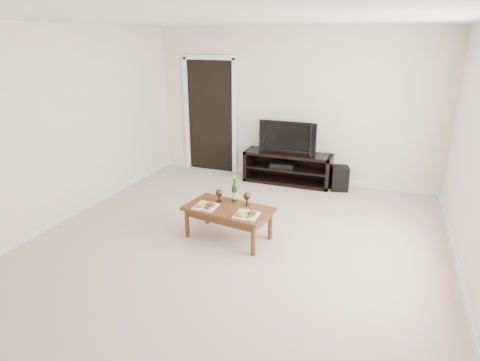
% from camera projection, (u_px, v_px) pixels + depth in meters
% --- Properties ---
extents(floor, '(5.50, 5.50, 0.00)m').
position_uv_depth(floor, '(233.00, 247.00, 4.90)').
color(floor, beige).
rests_on(floor, ground).
extents(back_wall, '(5.00, 0.04, 2.60)m').
position_uv_depth(back_wall, '(293.00, 107.00, 6.90)').
color(back_wall, white).
rests_on(back_wall, ground).
extents(ceiling, '(5.00, 5.50, 0.04)m').
position_uv_depth(ceiling, '(232.00, 16.00, 4.02)').
color(ceiling, white).
rests_on(ceiling, back_wall).
extents(doorway, '(0.90, 0.02, 2.05)m').
position_uv_depth(doorway, '(211.00, 117.00, 7.49)').
color(doorway, black).
rests_on(doorway, ground).
extents(media_console, '(1.51, 0.45, 0.55)m').
position_uv_depth(media_console, '(287.00, 168.00, 7.00)').
color(media_console, black).
rests_on(media_console, ground).
extents(television, '(0.98, 0.14, 0.56)m').
position_uv_depth(television, '(289.00, 137.00, 6.81)').
color(television, black).
rests_on(television, media_console).
extents(av_receiver, '(0.44, 0.35, 0.08)m').
position_uv_depth(av_receiver, '(282.00, 165.00, 7.00)').
color(av_receiver, black).
rests_on(av_receiver, media_console).
extents(subwoofer, '(0.33, 0.33, 0.41)m').
position_uv_depth(subwoofer, '(340.00, 178.00, 6.69)').
color(subwoofer, black).
rests_on(subwoofer, ground).
extents(coffee_table, '(1.14, 0.73, 0.42)m').
position_uv_depth(coffee_table, '(228.00, 223.00, 5.06)').
color(coffee_table, '#5E311A').
rests_on(coffee_table, ground).
extents(plate_left, '(0.27, 0.27, 0.07)m').
position_uv_depth(plate_left, '(206.00, 205.00, 4.99)').
color(plate_left, white).
rests_on(plate_left, coffee_table).
extents(plate_right, '(0.27, 0.27, 0.07)m').
position_uv_depth(plate_right, '(246.00, 213.00, 4.74)').
color(plate_right, white).
rests_on(plate_right, coffee_table).
extents(wine_bottle, '(0.07, 0.07, 0.35)m').
position_uv_depth(wine_bottle, '(235.00, 189.00, 5.12)').
color(wine_bottle, '#103B14').
rests_on(wine_bottle, coffee_table).
extents(goblet_left, '(0.09, 0.09, 0.17)m').
position_uv_depth(goblet_left, '(219.00, 196.00, 5.14)').
color(goblet_left, '#32281B').
rests_on(goblet_left, coffee_table).
extents(goblet_right, '(0.09, 0.09, 0.17)m').
position_uv_depth(goblet_right, '(247.00, 199.00, 5.04)').
color(goblet_right, '#32281B').
rests_on(goblet_right, coffee_table).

